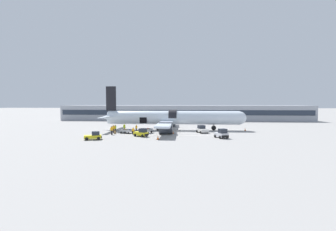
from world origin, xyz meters
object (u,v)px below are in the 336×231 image
(baggage_cart_queued, at_px, (147,131))
(ground_crew_loader_a, at_px, (124,128))
(baggage_cart_loading, at_px, (127,131))
(baggage_tug_lead, at_px, (222,134))
(ground_crew_marshal, at_px, (136,128))
(baggage_tug_mid, at_px, (202,130))
(baggage_tug_rear, at_px, (94,136))
(ground_crew_driver, at_px, (112,130))
(suitcase_on_tarmac_upright, at_px, (115,132))
(baggage_tug_spare, at_px, (141,133))
(ground_crew_loader_b, at_px, (116,128))
(airplane, at_px, (171,118))
(ground_crew_supervisor, at_px, (114,129))
(ground_crew_helper, at_px, (133,131))

(baggage_cart_queued, xyz_separation_m, ground_crew_loader_a, (-5.32, 1.69, 0.45))
(baggage_cart_loading, bearing_deg, baggage_tug_lead, -15.27)
(ground_crew_marshal, bearing_deg, baggage_cart_loading, -118.03)
(ground_crew_marshal, bearing_deg, baggage_tug_mid, -3.55)
(baggage_tug_rear, height_order, ground_crew_driver, ground_crew_driver)
(suitcase_on_tarmac_upright, bearing_deg, baggage_cart_queued, 12.82)
(baggage_tug_mid, height_order, ground_crew_loader_a, ground_crew_loader_a)
(baggage_tug_spare, distance_m, baggage_cart_queued, 5.01)
(baggage_cart_queued, distance_m, ground_crew_loader_b, 7.37)
(airplane, bearing_deg, baggage_tug_rear, -129.82)
(ground_crew_supervisor, xyz_separation_m, ground_crew_helper, (4.84, -2.51, -0.15))
(airplane, xyz_separation_m, baggage_tug_mid, (7.13, -4.72, -2.13))
(ground_crew_loader_a, relative_size, ground_crew_driver, 1.05)
(ground_crew_driver, bearing_deg, ground_crew_supervisor, 98.20)
(baggage_tug_rear, xyz_separation_m, suitcase_on_tarmac_upright, (1.39, 7.77, -0.28))
(ground_crew_supervisor, bearing_deg, suitcase_on_tarmac_upright, -60.35)
(suitcase_on_tarmac_upright, bearing_deg, ground_crew_loader_b, 104.49)
(ground_crew_supervisor, xyz_separation_m, ground_crew_marshal, (4.36, 2.72, -0.15))
(baggage_tug_spare, bearing_deg, ground_crew_supervisor, 146.84)
(ground_crew_loader_a, bearing_deg, baggage_cart_queued, -17.63)
(baggage_cart_queued, bearing_deg, ground_crew_marshal, 140.49)
(ground_crew_loader_b, bearing_deg, ground_crew_supervisor, -84.68)
(baggage_cart_queued, relative_size, suitcase_on_tarmac_upright, 4.45)
(ground_crew_helper, bearing_deg, ground_crew_supervisor, 152.59)
(ground_crew_supervisor, relative_size, ground_crew_marshal, 1.18)
(baggage_cart_loading, bearing_deg, airplane, 36.05)
(baggage_cart_loading, distance_m, ground_crew_supervisor, 2.95)
(ground_crew_loader_a, height_order, suitcase_on_tarmac_upright, ground_crew_loader_a)
(baggage_tug_spare, bearing_deg, baggage_cart_queued, 88.22)
(baggage_tug_spare, relative_size, ground_crew_loader_b, 1.95)
(ground_crew_loader_b, bearing_deg, ground_crew_driver, -83.07)
(baggage_cart_queued, relative_size, ground_crew_loader_a, 1.90)
(baggage_tug_spare, height_order, ground_crew_marshal, baggage_tug_spare)
(baggage_tug_rear, distance_m, ground_crew_driver, 6.51)
(baggage_tug_spare, distance_m, ground_crew_loader_b, 9.52)
(ground_crew_loader_a, bearing_deg, ground_crew_helper, -56.54)
(baggage_tug_spare, bearing_deg, baggage_cart_loading, 131.79)
(airplane, distance_m, baggage_cart_loading, 11.40)
(baggage_tug_lead, height_order, ground_crew_loader_a, ground_crew_loader_a)
(baggage_cart_queued, relative_size, ground_crew_driver, 1.99)
(ground_crew_supervisor, bearing_deg, ground_crew_loader_a, 51.36)
(baggage_cart_loading, xyz_separation_m, ground_crew_helper, (1.95, -2.48, 0.38))
(ground_crew_loader_b, bearing_deg, ground_crew_helper, -41.05)
(baggage_tug_mid, height_order, ground_crew_supervisor, ground_crew_supervisor)
(baggage_cart_loading, distance_m, ground_crew_loader_a, 2.55)
(airplane, distance_m, baggage_cart_queued, 8.08)
(baggage_tug_lead, relative_size, ground_crew_loader_b, 1.86)
(baggage_tug_rear, height_order, baggage_cart_loading, baggage_tug_rear)
(baggage_tug_lead, relative_size, ground_crew_marshal, 1.90)
(baggage_tug_spare, bearing_deg, ground_crew_marshal, 109.38)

